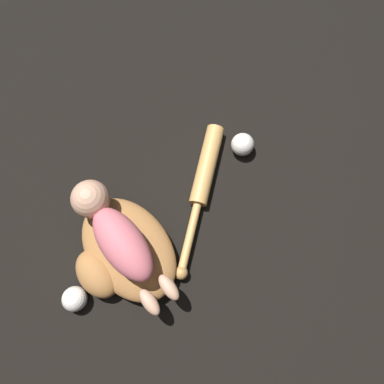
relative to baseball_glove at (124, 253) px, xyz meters
name	(u,v)px	position (x,y,z in m)	size (l,w,h in m)	color
ground_plane	(129,251)	(0.01, -0.01, -0.05)	(6.00, 6.00, 0.00)	black
baseball_glove	(124,253)	(0.00, 0.00, 0.00)	(0.40, 0.35, 0.09)	#A8703D
baby_figure	(115,233)	(0.04, 0.00, 0.09)	(0.39, 0.23, 0.10)	#D16670
baseball_bat	(203,181)	(0.16, -0.28, -0.02)	(0.44, 0.26, 0.06)	tan
baseball	(243,145)	(0.24, -0.42, -0.01)	(0.07, 0.07, 0.07)	white
baseball_spare	(75,299)	(-0.09, 0.16, -0.01)	(0.07, 0.07, 0.07)	white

